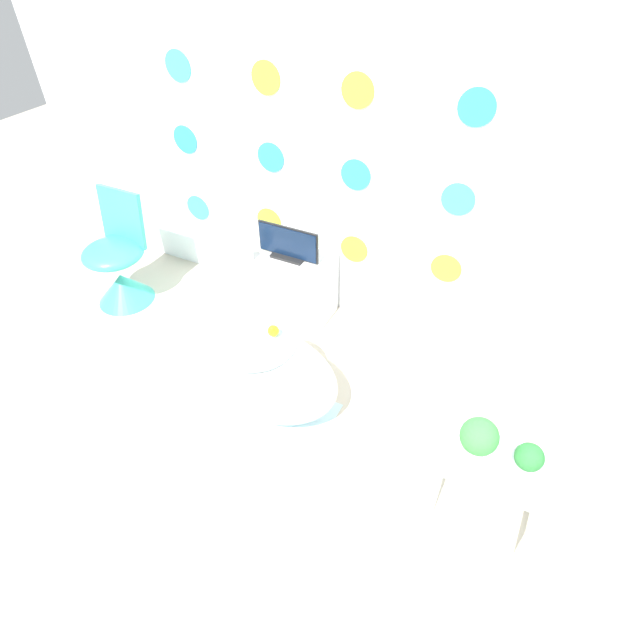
{
  "coord_description": "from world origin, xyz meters",
  "views": [
    {
      "loc": [
        1.46,
        -0.83,
        2.5
      ],
      "look_at": [
        0.58,
        0.97,
        0.79
      ],
      "focal_mm": 28.0,
      "sensor_mm": 36.0,
      "label": 1
    }
  ],
  "objects_px": {
    "tv": "(288,245)",
    "potted_plant_left": "(478,440)",
    "chair": "(120,269)",
    "vase": "(248,252)",
    "potted_plant_right": "(528,460)",
    "bathtub": "(259,371)"
  },
  "relations": [
    {
      "from": "bathtub",
      "to": "vase",
      "type": "xyz_separation_m",
      "value": [
        -0.5,
        0.71,
        0.31
      ]
    },
    {
      "from": "chair",
      "to": "tv",
      "type": "xyz_separation_m",
      "value": [
        1.28,
        0.42,
        0.34
      ]
    },
    {
      "from": "bathtub",
      "to": "vase",
      "type": "relative_size",
      "value": 7.47
    },
    {
      "from": "bathtub",
      "to": "potted_plant_right",
      "type": "distance_m",
      "value": 1.58
    },
    {
      "from": "chair",
      "to": "vase",
      "type": "relative_size",
      "value": 6.34
    },
    {
      "from": "bathtub",
      "to": "chair",
      "type": "height_order",
      "value": "chair"
    },
    {
      "from": "potted_plant_left",
      "to": "potted_plant_right",
      "type": "bearing_deg",
      "value": 3.2
    },
    {
      "from": "tv",
      "to": "potted_plant_left",
      "type": "bearing_deg",
      "value": -33.12
    },
    {
      "from": "potted_plant_left",
      "to": "bathtub",
      "type": "bearing_deg",
      "value": 172.68
    },
    {
      "from": "vase",
      "to": "tv",
      "type": "bearing_deg",
      "value": 31.54
    },
    {
      "from": "potted_plant_left",
      "to": "vase",
      "type": "bearing_deg",
      "value": 154.23
    },
    {
      "from": "bathtub",
      "to": "potted_plant_right",
      "type": "xyz_separation_m",
      "value": [
        1.54,
        -0.16,
        0.29
      ]
    },
    {
      "from": "bathtub",
      "to": "vase",
      "type": "height_order",
      "value": "vase"
    },
    {
      "from": "bathtub",
      "to": "potted_plant_left",
      "type": "bearing_deg",
      "value": -7.32
    },
    {
      "from": "tv",
      "to": "potted_plant_right",
      "type": "xyz_separation_m",
      "value": [
        1.8,
        -1.01,
        -0.07
      ]
    },
    {
      "from": "vase",
      "to": "potted_plant_right",
      "type": "height_order",
      "value": "vase"
    },
    {
      "from": "vase",
      "to": "potted_plant_left",
      "type": "height_order",
      "value": "potted_plant_left"
    },
    {
      "from": "tv",
      "to": "potted_plant_left",
      "type": "relative_size",
      "value": 1.87
    },
    {
      "from": "tv",
      "to": "potted_plant_right",
      "type": "distance_m",
      "value": 2.07
    },
    {
      "from": "vase",
      "to": "potted_plant_left",
      "type": "relative_size",
      "value": 0.55
    },
    {
      "from": "chair",
      "to": "bathtub",
      "type": "bearing_deg",
      "value": -15.96
    },
    {
      "from": "bathtub",
      "to": "tv",
      "type": "relative_size",
      "value": 2.21
    }
  ]
}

